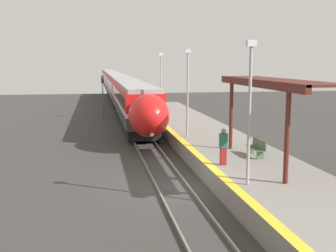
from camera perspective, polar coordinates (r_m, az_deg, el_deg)
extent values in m
plane|color=#383533|center=(19.24, 0.66, -8.52)|extent=(120.00, 120.00, 0.00)
cube|color=slate|center=(19.11, -1.49, -8.41)|extent=(0.08, 90.00, 0.15)
cube|color=slate|center=(19.36, 2.78, -8.19)|extent=(0.08, 90.00, 0.15)
cube|color=black|center=(39.02, -4.83, 1.17)|extent=(2.39, 19.67, 0.83)
cube|color=#38383D|center=(38.92, -4.84, 2.42)|extent=(2.72, 21.38, 0.88)
cube|color=white|center=(38.86, -4.85, 3.29)|extent=(2.73, 21.38, 0.30)
cube|color=red|center=(38.79, -4.87, 4.50)|extent=(2.72, 21.38, 1.34)
cube|color=black|center=(38.80, -4.87, 4.40)|extent=(2.74, 19.67, 0.74)
cube|color=#9E9EA3|center=(38.74, -4.88, 5.70)|extent=(2.44, 21.38, 0.30)
cylinder|color=black|center=(31.37, -4.88, -0.96)|extent=(0.12, 0.94, 0.94)
cylinder|color=black|center=(31.52, -2.27, -0.88)|extent=(0.12, 0.94, 0.94)
cylinder|color=black|center=(33.53, -5.21, -0.34)|extent=(0.12, 0.94, 0.94)
cylinder|color=black|center=(33.67, -2.77, -0.28)|extent=(0.12, 0.94, 0.94)
cylinder|color=black|center=(44.46, -6.38, 1.85)|extent=(0.12, 0.94, 0.94)
cylinder|color=black|center=(44.57, -4.53, 1.89)|extent=(0.12, 0.94, 0.94)
cylinder|color=black|center=(46.64, -6.55, 2.16)|extent=(0.12, 0.94, 0.94)
cylinder|color=black|center=(46.74, -4.78, 2.20)|extent=(0.12, 0.94, 0.94)
ellipsoid|color=red|center=(26.96, -2.61, 1.45)|extent=(2.61, 3.95, 2.77)
ellipsoid|color=black|center=(26.42, -2.48, 2.30)|extent=(1.90, 2.31, 1.41)
sphere|color=#F9F4CC|center=(25.66, -2.18, -1.19)|extent=(0.24, 0.24, 0.24)
cube|color=black|center=(61.03, -6.67, 3.82)|extent=(2.39, 19.67, 0.83)
cube|color=#38383D|center=(60.96, -6.69, 4.62)|extent=(2.72, 21.38, 0.88)
cube|color=white|center=(60.93, -6.70, 5.18)|extent=(2.73, 21.38, 0.30)
cube|color=red|center=(60.88, -6.71, 5.95)|extent=(2.72, 21.38, 1.34)
cube|color=black|center=(60.89, -6.71, 5.89)|extent=(2.74, 19.67, 0.74)
cube|color=#9E9EA3|center=(60.85, -6.72, 6.72)|extent=(2.44, 21.38, 0.30)
cylinder|color=black|center=(53.32, -6.97, 2.95)|extent=(0.12, 0.94, 0.94)
cylinder|color=black|center=(53.41, -5.43, 2.99)|extent=(0.12, 0.94, 0.94)
cylinder|color=black|center=(55.51, -7.09, 3.17)|extent=(0.12, 0.94, 0.94)
cylinder|color=black|center=(55.59, -5.60, 3.21)|extent=(0.12, 0.94, 0.94)
cylinder|color=black|center=(66.51, -7.56, 4.05)|extent=(0.12, 0.94, 0.94)
cylinder|color=black|center=(66.58, -6.32, 4.08)|extent=(0.12, 0.94, 0.94)
cylinder|color=black|center=(68.70, -7.64, 4.20)|extent=(0.12, 0.94, 0.94)
cylinder|color=black|center=(68.77, -6.44, 4.22)|extent=(0.12, 0.94, 0.94)
cube|color=black|center=(83.13, -7.54, 5.06)|extent=(2.39, 19.67, 0.83)
cube|color=#38383D|center=(83.08, -7.55, 5.65)|extent=(2.72, 21.38, 0.88)
cube|color=white|center=(83.05, -7.56, 6.06)|extent=(2.73, 21.38, 0.30)
cube|color=red|center=(83.02, -7.57, 6.63)|extent=(2.72, 21.38, 1.34)
cube|color=black|center=(83.02, -7.57, 6.58)|extent=(2.74, 19.67, 0.74)
cube|color=#9E9EA3|center=(83.00, -7.59, 7.19)|extent=(2.44, 21.38, 0.30)
cylinder|color=black|center=(75.41, -7.84, 4.58)|extent=(0.12, 0.94, 0.94)
cylinder|color=black|center=(75.47, -6.75, 4.60)|extent=(0.12, 0.94, 0.94)
cylinder|color=black|center=(77.60, -7.90, 4.69)|extent=(0.12, 0.94, 0.94)
cylinder|color=black|center=(77.66, -6.84, 4.71)|extent=(0.12, 0.94, 0.94)
cylinder|color=black|center=(88.63, -8.16, 5.16)|extent=(0.12, 0.94, 0.94)
cylinder|color=black|center=(88.68, -7.22, 5.18)|extent=(0.12, 0.94, 0.94)
cylinder|color=black|center=(90.82, -8.20, 5.24)|extent=(0.12, 0.94, 0.94)
cylinder|color=black|center=(90.88, -7.29, 5.26)|extent=(0.12, 0.94, 0.94)
cube|color=black|center=(105.26, -8.05, 5.78)|extent=(2.39, 19.67, 0.83)
cube|color=#38383D|center=(105.22, -8.06, 6.25)|extent=(2.72, 21.38, 0.88)
cube|color=white|center=(105.20, -8.07, 6.57)|extent=(2.73, 21.38, 0.30)
cube|color=red|center=(105.18, -8.07, 7.02)|extent=(2.72, 21.38, 1.34)
cube|color=black|center=(105.18, -8.07, 6.98)|extent=(2.74, 19.67, 0.74)
cube|color=#9E9EA3|center=(105.16, -8.08, 7.46)|extent=(2.44, 21.38, 0.30)
cylinder|color=black|center=(97.53, -8.32, 5.46)|extent=(0.12, 0.94, 0.94)
cylinder|color=black|center=(97.58, -7.47, 5.48)|extent=(0.12, 0.94, 0.94)
cylinder|color=black|center=(99.73, -8.36, 5.53)|extent=(0.12, 0.94, 0.94)
cylinder|color=black|center=(99.78, -7.53, 5.55)|extent=(0.12, 0.94, 0.94)
cylinder|color=black|center=(110.77, -8.52, 5.83)|extent=(0.12, 0.94, 0.94)
cylinder|color=black|center=(110.81, -7.77, 5.84)|extent=(0.12, 0.94, 0.94)
cylinder|color=black|center=(112.97, -8.54, 5.88)|extent=(0.12, 0.94, 0.94)
cylinder|color=black|center=(113.01, -7.81, 5.89)|extent=(0.12, 0.94, 0.94)
cube|color=gray|center=(20.22, 12.13, -6.50)|extent=(4.87, 64.00, 0.92)
cube|color=yellow|center=(19.40, 6.01, -5.59)|extent=(0.40, 64.00, 0.01)
cube|color=#4C6B4C|center=(21.33, 12.38, -3.87)|extent=(0.36, 0.06, 0.42)
cube|color=#4C6B4C|center=(22.50, 11.14, -3.18)|extent=(0.36, 0.06, 0.42)
cube|color=#4C6B4C|center=(21.87, 11.76, -2.94)|extent=(0.44, 1.72, 0.03)
cube|color=#4C6B4C|center=(21.89, 12.26, -2.32)|extent=(0.04, 1.72, 0.44)
cube|color=maroon|center=(19.82, 7.48, -4.08)|extent=(0.28, 0.20, 0.84)
cube|color=#1E604C|center=(19.67, 7.52, -1.95)|extent=(0.36, 0.22, 0.66)
sphere|color=#936B4C|center=(19.59, 7.55, -0.67)|extent=(0.23, 0.23, 0.23)
cylinder|color=#59595E|center=(43.53, -8.80, 3.42)|extent=(0.14, 0.14, 3.61)
cube|color=black|center=(43.39, -8.86, 6.25)|extent=(0.28, 0.20, 0.70)
sphere|color=#1ED833|center=(43.28, -8.86, 6.47)|extent=(0.14, 0.14, 0.14)
sphere|color=#330A0A|center=(43.29, -8.85, 6.02)|extent=(0.14, 0.14, 0.14)
cylinder|color=#9E9EA3|center=(16.41, 10.95, 1.18)|extent=(0.12, 0.12, 5.33)
cube|color=silver|center=(16.29, 11.24, 10.94)|extent=(0.36, 0.20, 0.24)
cylinder|color=#9E9EA3|center=(26.87, 2.66, 4.16)|extent=(0.12, 0.12, 5.33)
cube|color=silver|center=(26.80, 2.70, 10.11)|extent=(0.36, 0.20, 0.24)
cylinder|color=#9E9EA3|center=(37.62, -0.97, 5.44)|extent=(0.12, 0.12, 5.33)
cube|color=silver|center=(37.57, -0.98, 9.69)|extent=(0.36, 0.20, 0.24)
cylinder|color=#511E19|center=(17.05, 15.82, -1.50)|extent=(0.20, 0.20, 3.70)
cylinder|color=#511E19|center=(23.37, 8.54, 1.40)|extent=(0.20, 0.20, 3.70)
cube|color=#511E19|center=(19.98, 11.78, 5.71)|extent=(0.24, 9.88, 0.36)
cube|color=#511E19|center=(20.32, 14.16, 6.02)|extent=(2.00, 9.88, 0.10)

